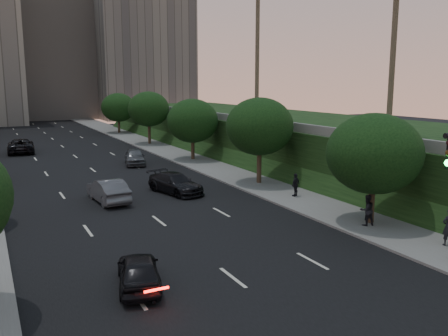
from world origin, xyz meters
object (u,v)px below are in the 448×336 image
sedan_near_right (175,183)px  pedestrian_c (296,185)px  sedan_near_left (139,271)px  sedan_mid_left (108,190)px  sedan_far_right (135,157)px  sedan_far_left (21,146)px  pedestrian_b (367,210)px

sedan_near_right → pedestrian_c: (6.79, -5.15, 0.22)m
sedan_near_left → pedestrian_c: pedestrian_c is taller
sedan_mid_left → pedestrian_c: size_ratio=2.97×
sedan_near_right → sedan_far_right: 13.01m
pedestrian_c → sedan_near_right: bearing=-63.1°
sedan_near_right → sedan_far_right: sedan_far_right is taller
sedan_near_left → sedan_far_right: 28.31m
sedan_mid_left → sedan_near_right: (4.89, 0.34, -0.06)m
sedan_near_left → pedestrian_c: bearing=-133.2°
sedan_far_right → sedan_mid_left: bearing=-100.3°
sedan_far_left → sedan_near_left: bearing=95.8°
sedan_near_right → pedestrian_c: size_ratio=3.12×
sedan_near_left → sedan_far_left: bearing=-74.6°
sedan_mid_left → sedan_far_right: sedan_mid_left is taller
sedan_mid_left → pedestrian_c: (11.68, -4.81, 0.17)m
sedan_near_right → sedan_near_left: bearing=-130.6°
sedan_near_left → sedan_near_right: size_ratio=0.79×
sedan_mid_left → sedan_far_right: (5.75, 13.32, -0.00)m
pedestrian_b → sedan_near_left: bearing=18.1°
pedestrian_b → sedan_far_right: bearing=-67.3°
sedan_mid_left → sedan_near_right: size_ratio=0.95×
sedan_near_left → sedan_near_right: sedan_near_right is taller
sedan_near_left → sedan_far_left: 40.56m
sedan_mid_left → sedan_near_right: bearing=179.9°
sedan_far_left → pedestrian_c: bearing=119.6°
sedan_near_left → pedestrian_b: bearing=-159.0°
sedan_near_left → pedestrian_c: 16.52m
sedan_near_left → sedan_near_right: 15.85m
sedan_far_left → pedestrian_b: pedestrian_b is taller
sedan_far_left → sedan_near_right: size_ratio=1.18×
sedan_far_right → pedestrian_b: pedestrian_b is taller
sedan_mid_left → pedestrian_b: pedestrian_b is taller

